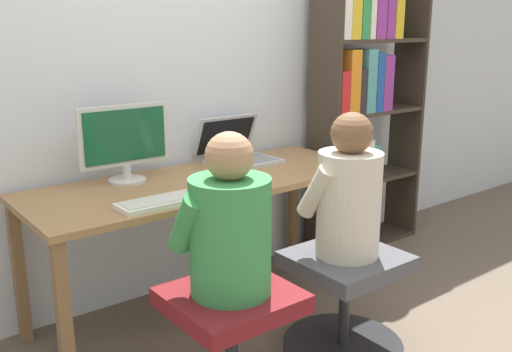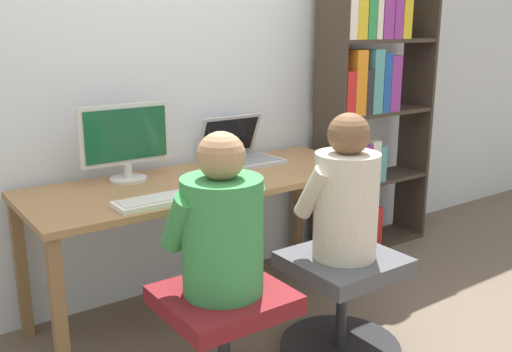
# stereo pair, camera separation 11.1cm
# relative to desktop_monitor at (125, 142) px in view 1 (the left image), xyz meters

# --- Properties ---
(ground_plane) EXTENTS (14.00, 14.00, 0.00)m
(ground_plane) POSITION_rel_desktop_monitor_xyz_m (0.32, -0.52, -0.90)
(ground_plane) COLOR brown
(wall_back) EXTENTS (10.00, 0.05, 2.60)m
(wall_back) POSITION_rel_desktop_monitor_xyz_m (0.32, 0.21, 0.40)
(wall_back) COLOR silver
(wall_back) RESTS_ON ground_plane
(desk) EXTENTS (1.74, 0.66, 0.71)m
(desk) POSITION_rel_desktop_monitor_xyz_m (0.32, -0.19, -0.27)
(desk) COLOR olive
(desk) RESTS_ON ground_plane
(desktop_monitor) EXTENTS (0.45, 0.18, 0.37)m
(desktop_monitor) POSITION_rel_desktop_monitor_xyz_m (0.00, 0.00, 0.00)
(desktop_monitor) COLOR beige
(desktop_monitor) RESTS_ON desk
(laptop) EXTENTS (0.38, 0.35, 0.25)m
(laptop) POSITION_rel_desktop_monitor_xyz_m (0.66, 0.01, -0.14)
(laptop) COLOR #B7B7BC
(laptop) RESTS_ON desk
(keyboard) EXTENTS (0.40, 0.15, 0.03)m
(keyboard) POSITION_rel_desktop_monitor_xyz_m (-0.03, -0.42, -0.18)
(keyboard) COLOR silver
(keyboard) RESTS_ON desk
(computer_mouse_by_keyboard) EXTENTS (0.07, 0.10, 0.04)m
(computer_mouse_by_keyboard) POSITION_rel_desktop_monitor_xyz_m (0.24, -0.40, -0.17)
(computer_mouse_by_keyboard) COLOR black
(computer_mouse_by_keyboard) RESTS_ON desk
(office_chair_left) EXTENTS (0.54, 0.54, 0.47)m
(office_chair_left) POSITION_rel_desktop_monitor_xyz_m (0.00, -0.85, -0.65)
(office_chair_left) COLOR #262628
(office_chair_left) RESTS_ON ground_plane
(office_chair_right) EXTENTS (0.54, 0.54, 0.47)m
(office_chair_right) POSITION_rel_desktop_monitor_xyz_m (0.61, -0.86, -0.65)
(office_chair_right) COLOR #262628
(office_chair_right) RESTS_ON ground_plane
(person_at_monitor) EXTENTS (0.37, 0.31, 0.61)m
(person_at_monitor) POSITION_rel_desktop_monitor_xyz_m (0.00, -0.84, -0.18)
(person_at_monitor) COLOR #388C47
(person_at_monitor) RESTS_ON office_chair_left
(person_at_laptop) EXTENTS (0.34, 0.30, 0.62)m
(person_at_laptop) POSITION_rel_desktop_monitor_xyz_m (0.61, -0.86, -0.16)
(person_at_laptop) COLOR beige
(person_at_laptop) RESTS_ON office_chair_right
(bookshelf) EXTENTS (0.82, 0.26, 1.80)m
(bookshelf) POSITION_rel_desktop_monitor_xyz_m (1.58, -0.02, -0.00)
(bookshelf) COLOR #382D23
(bookshelf) RESTS_ON ground_plane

